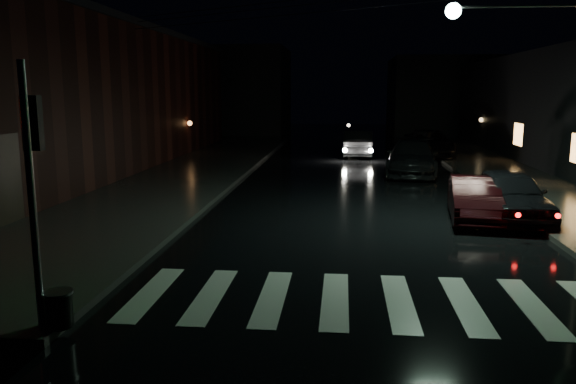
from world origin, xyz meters
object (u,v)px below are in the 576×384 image
(parked_car_c, at_px, (412,157))
(parked_car_d, at_px, (428,144))
(parked_car_a, at_px, (510,195))
(oncoming_car, at_px, (358,143))
(parked_car_b, at_px, (474,199))

(parked_car_c, distance_m, parked_car_d, 7.54)
(parked_car_a, distance_m, parked_car_d, 16.89)
(parked_car_c, bearing_deg, parked_car_d, 83.48)
(parked_car_d, distance_m, oncoming_car, 4.16)
(parked_car_c, height_order, oncoming_car, parked_car_c)
(oncoming_car, bearing_deg, parked_car_d, -178.88)
(parked_car_d, bearing_deg, parked_car_b, -91.60)
(parked_car_d, bearing_deg, parked_car_c, -101.80)
(parked_car_b, relative_size, parked_car_d, 0.68)
(oncoming_car, bearing_deg, parked_car_a, 105.49)
(oncoming_car, bearing_deg, parked_car_b, 101.95)
(parked_car_a, xyz_separation_m, oncoming_car, (-4.16, 16.93, 0.02))
(parked_car_a, distance_m, parked_car_b, 1.08)
(parked_car_b, bearing_deg, parked_car_d, 93.56)
(parked_car_a, distance_m, parked_car_c, 9.73)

